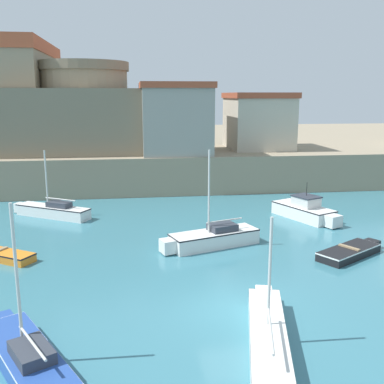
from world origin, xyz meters
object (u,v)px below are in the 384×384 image
at_px(motorboat_white_9, 305,210).
at_px(fortress, 85,115).
at_px(harbor_shed_mid_row, 258,121).
at_px(sailboat_white_1, 213,237).
at_px(sailboat_blue_4, 26,356).
at_px(dinghy_black_8, 350,251).
at_px(harbor_shed_near_wharf, 175,118).
at_px(sailboat_white_2, 268,339).
at_px(sailboat_white_3, 52,210).

xyz_separation_m(motorboat_white_9, fortress, (-15.54, 15.85, 5.71)).
bearing_deg(harbor_shed_mid_row, sailboat_white_1, -112.44).
relative_size(sailboat_blue_4, motorboat_white_9, 1.05).
bearing_deg(dinghy_black_8, sailboat_white_1, 160.14).
relative_size(dinghy_black_8, harbor_shed_near_wharf, 0.60).
distance_m(sailboat_blue_4, dinghy_black_8, 16.28).
xyz_separation_m(sailboat_white_1, sailboat_blue_4, (-7.54, -10.28, -0.08)).
relative_size(sailboat_white_2, harbor_shed_near_wharf, 0.96).
height_order(motorboat_white_9, harbor_shed_near_wharf, harbor_shed_near_wharf).
relative_size(fortress, harbor_shed_mid_row, 1.99).
bearing_deg(fortress, harbor_shed_mid_row, -7.99).
relative_size(dinghy_black_8, harbor_shed_mid_row, 0.63).
bearing_deg(sailboat_white_2, sailboat_blue_4, 179.82).
distance_m(harbor_shed_near_wharf, harbor_shed_mid_row, 8.31).
distance_m(sailboat_white_1, dinghy_black_8, 7.15).
height_order(sailboat_white_2, sailboat_blue_4, sailboat_blue_4).
bearing_deg(dinghy_black_8, harbor_shed_mid_row, 87.73).
distance_m(dinghy_black_8, motorboat_white_9, 7.08).
relative_size(motorboat_white_9, harbor_shed_near_wharf, 0.73).
distance_m(sailboat_white_1, motorboat_white_9, 8.46).
bearing_deg(sailboat_white_2, harbor_shed_mid_row, 75.11).
xyz_separation_m(sailboat_blue_4, fortress, (-0.92, 30.77, 5.88)).
bearing_deg(harbor_shed_near_wharf, fortress, 150.82).
distance_m(dinghy_black_8, harbor_shed_mid_row, 21.40).
bearing_deg(harbor_shed_mid_row, motorboat_white_9, -91.95).
height_order(sailboat_white_2, harbor_shed_mid_row, harbor_shed_mid_row).
bearing_deg(fortress, harbor_shed_near_wharf, -29.18).
relative_size(sailboat_white_2, dinghy_black_8, 1.60).
distance_m(sailboat_blue_4, fortress, 31.34).
height_order(sailboat_white_3, harbor_shed_near_wharf, harbor_shed_near_wharf).
bearing_deg(harbor_shed_mid_row, fortress, 172.01).
relative_size(sailboat_white_1, sailboat_white_2, 0.82).
bearing_deg(dinghy_black_8, sailboat_blue_4, -151.17).
distance_m(motorboat_white_9, fortress, 22.92).
bearing_deg(motorboat_white_9, harbor_shed_near_wharf, 123.51).
bearing_deg(sailboat_white_3, fortress, 84.72).
distance_m(sailboat_white_2, harbor_shed_mid_row, 30.01).
relative_size(sailboat_white_2, fortress, 0.51).
bearing_deg(harbor_shed_mid_row, harbor_shed_near_wharf, -164.49).
xyz_separation_m(sailboat_white_2, harbor_shed_mid_row, (7.59, 28.54, 5.34)).
xyz_separation_m(fortress, harbor_shed_near_wharf, (8.00, -4.47, -0.13)).
xyz_separation_m(dinghy_black_8, fortress, (-15.18, 22.92, 6.04)).
xyz_separation_m(sailboat_white_1, sailboat_white_3, (-9.68, 7.37, -0.04)).
relative_size(sailboat_blue_4, harbor_shed_near_wharf, 0.76).
height_order(sailboat_white_3, dinghy_black_8, sailboat_white_3).
bearing_deg(sailboat_white_1, harbor_shed_mid_row, 67.56).
distance_m(sailboat_white_2, motorboat_white_9, 16.55).
relative_size(sailboat_white_1, motorboat_white_9, 1.08).
height_order(sailboat_blue_4, fortress, fortress).
xyz_separation_m(sailboat_white_2, sailboat_white_3, (-9.62, 17.67, 0.05)).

